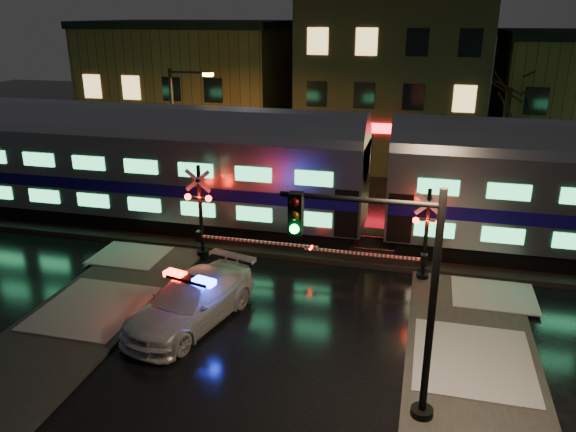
# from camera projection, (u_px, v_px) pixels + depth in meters

# --- Properties ---
(ground) EXTENTS (120.00, 120.00, 0.00)m
(ground) POSITION_uv_depth(u_px,v_px,m) (289.00, 294.00, 21.30)
(ground) COLOR black
(ground) RESTS_ON ground
(ballast) EXTENTS (90.00, 4.20, 0.24)m
(ballast) POSITION_uv_depth(u_px,v_px,m) (315.00, 242.00, 25.82)
(ballast) COLOR black
(ballast) RESTS_ON ground
(sidewalk_left) EXTENTS (4.00, 20.00, 0.12)m
(sidewalk_left) POSITION_uv_depth(u_px,v_px,m) (38.00, 357.00, 17.29)
(sidewalk_left) COLOR #2D2D2D
(sidewalk_left) RESTS_ON ground
(sidewalk_right) EXTENTS (4.00, 20.00, 0.12)m
(sidewalk_right) POSITION_uv_depth(u_px,v_px,m) (479.00, 428.00, 14.33)
(sidewalk_right) COLOR #2D2D2D
(sidewalk_right) RESTS_ON ground
(building_left) EXTENTS (14.00, 10.00, 9.00)m
(building_left) POSITION_uv_depth(u_px,v_px,m) (193.00, 90.00, 42.79)
(building_left) COLOR brown
(building_left) RESTS_ON ground
(building_mid) EXTENTS (12.00, 11.00, 11.50)m
(building_mid) POSITION_uv_depth(u_px,v_px,m) (394.00, 78.00, 39.41)
(building_mid) COLOR brown
(building_mid) RESTS_ON ground
(train) EXTENTS (51.00, 3.12, 5.92)m
(train) POSITION_uv_depth(u_px,v_px,m) (378.00, 177.00, 24.09)
(train) COLOR black
(train) RESTS_ON ballast
(police_car) EXTENTS (3.57, 5.95, 1.79)m
(police_car) POSITION_uv_depth(u_px,v_px,m) (191.00, 301.00, 19.05)
(police_car) COLOR silver
(police_car) RESTS_ON ground
(crossing_signal_right) EXTENTS (5.38, 0.64, 3.81)m
(crossing_signal_right) POSITION_uv_depth(u_px,v_px,m) (416.00, 244.00, 21.84)
(crossing_signal_right) COLOR black
(crossing_signal_right) RESTS_ON ground
(crossing_signal_left) EXTENTS (5.81, 0.66, 4.12)m
(crossing_signal_left) POSITION_uv_depth(u_px,v_px,m) (208.00, 222.00, 23.76)
(crossing_signal_left) COLOR black
(crossing_signal_left) RESTS_ON ground
(traffic_light) EXTENTS (4.10, 0.72, 6.34)m
(traffic_light) POSITION_uv_depth(u_px,v_px,m) (391.00, 301.00, 13.79)
(traffic_light) COLOR black
(traffic_light) RESTS_ON ground
(streetlight) EXTENTS (2.46, 0.26, 7.35)m
(streetlight) POSITION_uv_depth(u_px,v_px,m) (178.00, 128.00, 29.97)
(streetlight) COLOR black
(streetlight) RESTS_ON ground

